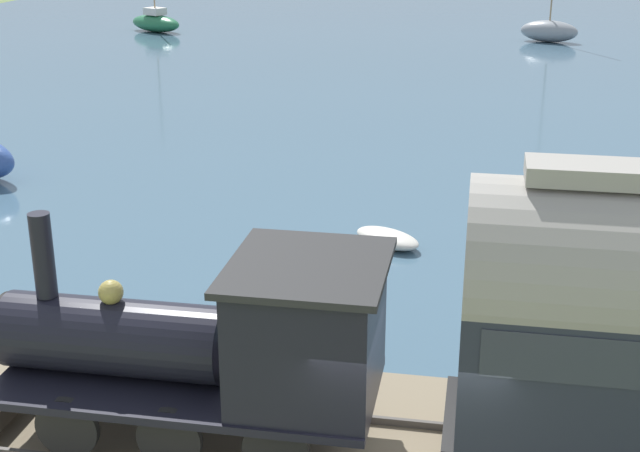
{
  "coord_description": "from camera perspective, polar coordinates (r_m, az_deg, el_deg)",
  "views": [
    {
      "loc": [
        -10.46,
        -0.69,
        7.87
      ],
      "look_at": [
        6.49,
        2.44,
        1.64
      ],
      "focal_mm": 50.0,
      "sensor_mm": 36.0,
      "label": 1
    }
  ],
  "objects": [
    {
      "name": "rowboat_off_pier",
      "position": [
        19.05,
        17.17,
        -4.93
      ],
      "size": [
        1.54,
        2.49,
        0.32
      ],
      "rotation": [
        0.0,
        0.0,
        0.38
      ],
      "color": "#B7B2A3",
      "rests_on": "harbor_water"
    },
    {
      "name": "sailboat_gray",
      "position": [
        56.95,
        14.45,
        12.03
      ],
      "size": [
        2.57,
        3.79,
        9.11
      ],
      "rotation": [
        0.0,
        0.0,
        -0.31
      ],
      "color": "gray",
      "rests_on": "harbor_water"
    },
    {
      "name": "rowboat_near_shore",
      "position": [
        21.82,
        4.33,
        -0.78
      ],
      "size": [
        1.79,
        2.03,
        0.38
      ],
      "rotation": [
        0.0,
        0.0,
        -0.59
      ],
      "color": "beige",
      "rests_on": "harbor_water"
    },
    {
      "name": "sailboat_green",
      "position": [
        60.77,
        -10.47,
        12.72
      ],
      "size": [
        3.39,
        4.41,
        7.71
      ],
      "rotation": [
        0.0,
        0.0,
        -0.49
      ],
      "color": "#236B42",
      "rests_on": "harbor_water"
    },
    {
      "name": "steam_locomotive",
      "position": [
        12.76,
        -6.09,
        -7.24
      ],
      "size": [
        2.41,
        6.06,
        3.3
      ],
      "color": "black",
      "rests_on": "rail_embankment"
    },
    {
      "name": "harbor_water",
      "position": [
        54.25,
        9.79,
        11.25
      ],
      "size": [
        80.0,
        80.0,
        0.01
      ],
      "color": "#426075",
      "rests_on": "ground"
    }
  ]
}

